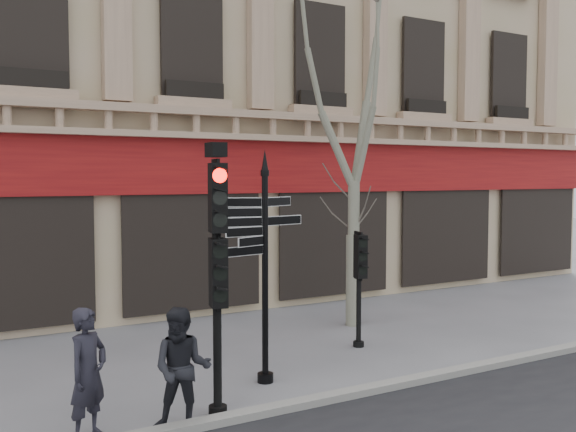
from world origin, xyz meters
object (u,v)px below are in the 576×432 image
object	(u,v)px
pedestrian_a	(88,373)
pedestrian_b	(182,369)
traffic_signal_secondary	(359,269)
fingerpost	(265,227)
plane_tree	(355,77)
traffic_signal_main	(217,245)

from	to	relation	value
pedestrian_a	pedestrian_b	xyz separation A→B (m)	(1.14, -0.32, -0.03)
traffic_signal_secondary	pedestrian_a	distance (m)	5.98
fingerpost	traffic_signal_secondary	xyz separation A→B (m)	(2.62, 1.01, -1.00)
fingerpost	pedestrian_b	xyz separation A→B (m)	(-1.87, -1.19, -1.73)
plane_tree	traffic_signal_main	bearing A→B (deg)	-144.09
traffic_signal_main	pedestrian_b	bearing A→B (deg)	-147.08
traffic_signal_main	pedestrian_a	bearing A→B (deg)	-170.82
fingerpost	pedestrian_a	xyz separation A→B (m)	(-3.02, -0.86, -1.70)
fingerpost	plane_tree	size ratio (longest dim) A/B	0.48
traffic_signal_main	plane_tree	size ratio (longest dim) A/B	0.48
traffic_signal_main	pedestrian_b	world-z (taller)	traffic_signal_main
pedestrian_a	traffic_signal_secondary	bearing A→B (deg)	-18.54
fingerpost	traffic_signal_secondary	size ratio (longest dim) A/B	1.71
pedestrian_a	traffic_signal_main	bearing A→B (deg)	-40.09
fingerpost	plane_tree	xyz separation A→B (m)	(3.60, 2.56, 3.00)
pedestrian_a	plane_tree	bearing A→B (deg)	-9.58
plane_tree	pedestrian_b	xyz separation A→B (m)	(-5.47, -3.75, -4.73)
fingerpost	pedestrian_b	world-z (taller)	fingerpost
traffic_signal_main	plane_tree	world-z (taller)	plane_tree
pedestrian_b	plane_tree	bearing A→B (deg)	63.30
traffic_signal_main	traffic_signal_secondary	bearing A→B (deg)	39.24
fingerpost	pedestrian_b	distance (m)	2.81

